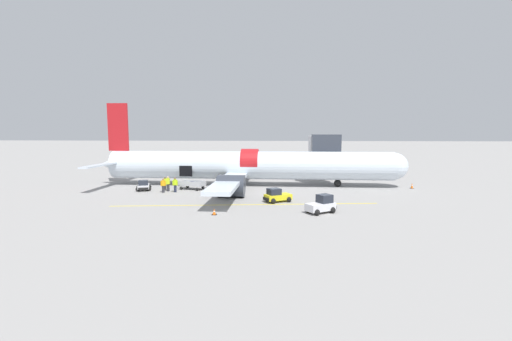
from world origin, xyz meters
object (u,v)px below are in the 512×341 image
at_px(baggage_tug_mid, 144,186).
at_px(baggage_cart_loading, 193,185).
at_px(baggage_tug_lead, 277,196).
at_px(baggage_tug_rear, 321,205).
at_px(ground_crew_driver, 223,182).
at_px(ground_crew_supervisor, 168,183).
at_px(ground_crew_loader_a, 163,185).
at_px(ground_crew_helper, 175,184).
at_px(airplane, 246,166).
at_px(ground_crew_loader_b, 165,183).

distance_m(baggage_tug_mid, baggage_cart_loading, 6.09).
height_order(baggage_tug_lead, baggage_tug_rear, baggage_tug_rear).
height_order(baggage_tug_rear, ground_crew_driver, ground_crew_driver).
xyz_separation_m(baggage_tug_mid, ground_crew_supervisor, (3.26, -0.34, 0.42)).
relative_size(ground_crew_loader_a, ground_crew_helper, 0.97).
bearing_deg(baggage_cart_loading, baggage_tug_rear, -37.90).
distance_m(baggage_cart_loading, ground_crew_helper, 2.72).
bearing_deg(airplane, ground_crew_loader_a, -146.46).
height_order(ground_crew_driver, ground_crew_helper, ground_crew_helper).
bearing_deg(ground_crew_loader_a, ground_crew_supervisor, 77.43).
height_order(ground_crew_loader_a, ground_crew_helper, ground_crew_helper).
height_order(airplane, baggage_tug_lead, airplane).
xyz_separation_m(baggage_tug_mid, baggage_cart_loading, (5.98, 1.13, -0.01)).
distance_m(ground_crew_loader_b, ground_crew_helper, 2.57).
height_order(airplane, baggage_tug_mid, airplane).
xyz_separation_m(ground_crew_loader_b, ground_crew_helper, (1.86, -1.77, 0.10)).
height_order(baggage_cart_loading, ground_crew_helper, ground_crew_helper).
bearing_deg(airplane, ground_crew_driver, -130.20).
height_order(baggage_tug_rear, ground_crew_supervisor, ground_crew_supervisor).
relative_size(baggage_tug_lead, ground_crew_helper, 1.71).
distance_m(baggage_tug_lead, baggage_tug_mid, 17.74).
bearing_deg(baggage_tug_rear, ground_crew_loader_b, 148.61).
relative_size(baggage_tug_lead, ground_crew_loader_b, 1.91).
bearing_deg(ground_crew_loader_b, baggage_tug_rear, -31.39).
bearing_deg(baggage_cart_loading, ground_crew_helper, -127.14).
xyz_separation_m(ground_crew_loader_b, ground_crew_supervisor, (0.76, -1.09, 0.12)).
distance_m(airplane, ground_crew_supervisor, 10.63).
bearing_deg(ground_crew_loader_a, baggage_tug_rear, -26.87).
xyz_separation_m(baggage_tug_lead, baggage_tug_mid, (-16.74, 5.87, -0.07)).
distance_m(baggage_tug_rear, ground_crew_driver, 16.41).
distance_m(baggage_tug_mid, baggage_tug_rear, 23.28).
distance_m(ground_crew_loader_a, ground_crew_driver, 7.45).
bearing_deg(baggage_cart_loading, baggage_tug_mid, -169.33).
height_order(baggage_tug_mid, ground_crew_loader_b, ground_crew_loader_b).
height_order(baggage_tug_mid, baggage_tug_rear, baggage_tug_rear).
relative_size(baggage_tug_mid, baggage_tug_rear, 0.90).
xyz_separation_m(airplane, ground_crew_helper, (-8.04, -5.83, -1.76)).
height_order(ground_crew_driver, ground_crew_supervisor, ground_crew_supervisor).
distance_m(baggage_tug_rear, ground_crew_helper, 18.96).
xyz_separation_m(airplane, baggage_cart_loading, (-6.41, -3.69, -2.17)).
relative_size(baggage_tug_lead, baggage_tug_rear, 1.04).
xyz_separation_m(baggage_cart_loading, ground_crew_loader_a, (-2.96, -2.53, 0.38)).
bearing_deg(ground_crew_driver, ground_crew_loader_b, -172.46).
xyz_separation_m(baggage_tug_mid, ground_crew_helper, (4.36, -1.01, 0.40)).
distance_m(ground_crew_loader_a, ground_crew_supervisor, 1.09).
height_order(baggage_tug_rear, ground_crew_loader_a, ground_crew_loader_a).
bearing_deg(baggage_tug_mid, baggage_tug_lead, -19.34).
relative_size(baggage_tug_lead, baggage_cart_loading, 0.73).
bearing_deg(baggage_tug_mid, ground_crew_driver, 9.96).
bearing_deg(airplane, ground_crew_helper, -144.06).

